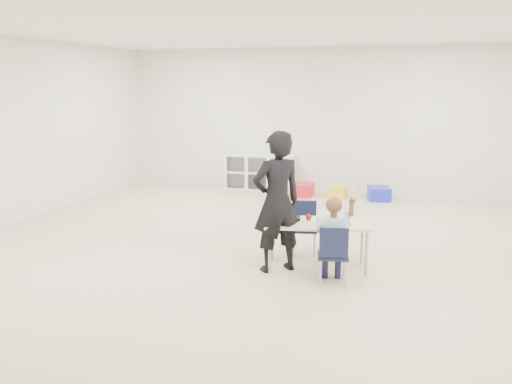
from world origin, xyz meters
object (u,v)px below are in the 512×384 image
(chair_near, at_px, (333,255))
(cubby_shelf, at_px, (260,172))
(table, at_px, (317,245))
(child, at_px, (333,237))
(adult, at_px, (277,202))

(chair_near, height_order, cubby_shelf, cubby_shelf)
(cubby_shelf, bearing_deg, chair_near, -64.63)
(table, distance_m, cubby_shelf, 4.86)
(chair_near, relative_size, cubby_shelf, 0.47)
(chair_near, relative_size, child, 0.63)
(table, relative_size, cubby_shelf, 0.92)
(table, height_order, cubby_shelf, cubby_shelf)
(chair_near, distance_m, child, 0.19)
(child, bearing_deg, adult, 147.70)
(table, height_order, chair_near, chair_near)
(chair_near, height_order, child, child)
(cubby_shelf, height_order, adult, adult)
(chair_near, xyz_separation_m, adult, (-0.68, 0.25, 0.47))
(table, height_order, child, child)
(chair_near, bearing_deg, cubby_shelf, 102.90)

